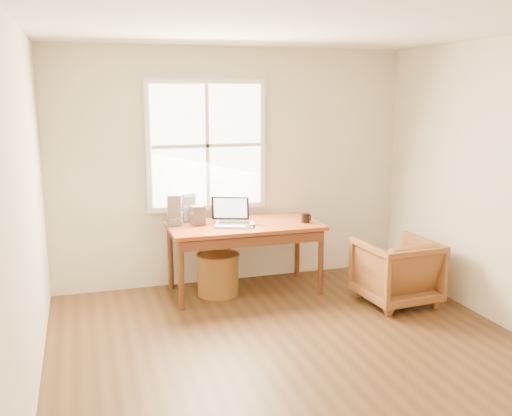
# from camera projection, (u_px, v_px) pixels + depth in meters

# --- Properties ---
(room_shell) EXTENTS (4.04, 4.54, 2.64)m
(room_shell) POSITION_uv_depth(u_px,v_px,m) (300.00, 198.00, 4.37)
(room_shell) COLOR #4D311A
(room_shell) RESTS_ON ground
(desk) EXTENTS (1.60, 0.80, 0.04)m
(desk) POSITION_uv_depth(u_px,v_px,m) (244.00, 226.00, 6.03)
(desk) COLOR brown
(desk) RESTS_ON room_shell
(armchair) EXTENTS (0.76, 0.78, 0.67)m
(armchair) POSITION_uv_depth(u_px,v_px,m) (396.00, 271.00, 5.79)
(armchair) COLOR brown
(armchair) RESTS_ON room_shell
(wicker_stool) EXTENTS (0.57, 0.57, 0.43)m
(wicker_stool) POSITION_uv_depth(u_px,v_px,m) (218.00, 275.00, 6.05)
(wicker_stool) COLOR brown
(wicker_stool) RESTS_ON room_shell
(laptop) EXTENTS (0.50, 0.51, 0.29)m
(laptop) POSITION_uv_depth(u_px,v_px,m) (234.00, 212.00, 5.91)
(laptop) COLOR silver
(laptop) RESTS_ON desk
(mouse) EXTENTS (0.12, 0.08, 0.04)m
(mouse) POSITION_uv_depth(u_px,v_px,m) (250.00, 226.00, 5.83)
(mouse) COLOR black
(mouse) RESTS_ON desk
(coffee_mug) EXTENTS (0.12, 0.12, 0.10)m
(coffee_mug) POSITION_uv_depth(u_px,v_px,m) (306.00, 218.00, 6.08)
(coffee_mug) COLOR black
(coffee_mug) RESTS_ON desk
(cd_stack_a) EXTENTS (0.20, 0.19, 0.31)m
(cd_stack_a) POSITION_uv_depth(u_px,v_px,m) (186.00, 207.00, 6.13)
(cd_stack_a) COLOR silver
(cd_stack_a) RESTS_ON desk
(cd_stack_b) EXTENTS (0.14, 0.13, 0.20)m
(cd_stack_b) POSITION_uv_depth(u_px,v_px,m) (198.00, 215.00, 5.97)
(cd_stack_b) COLOR #26272C
(cd_stack_b) RESTS_ON desk
(cd_stack_c) EXTENTS (0.17, 0.16, 0.32)m
(cd_stack_c) POSITION_uv_depth(u_px,v_px,m) (175.00, 210.00, 5.95)
(cd_stack_c) COLOR #AAACB8
(cd_stack_c) RESTS_ON desk
(cd_stack_d) EXTENTS (0.16, 0.14, 0.17)m
(cd_stack_d) POSITION_uv_depth(u_px,v_px,m) (195.00, 213.00, 6.14)
(cd_stack_d) COLOR #B0B4BC
(cd_stack_d) RESTS_ON desk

